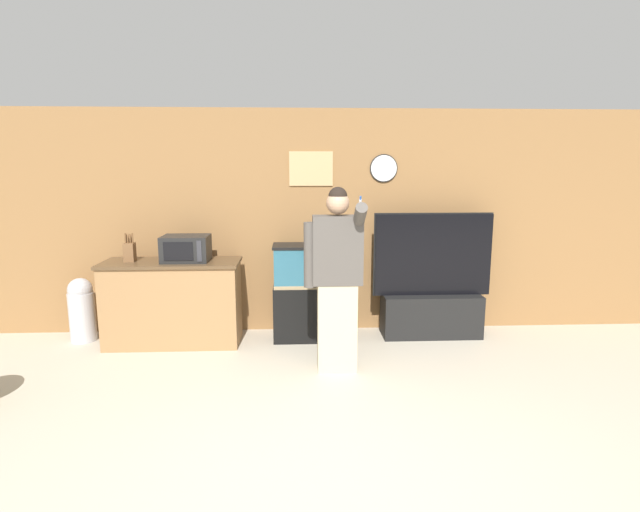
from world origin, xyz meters
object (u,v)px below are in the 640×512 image
at_px(aquarium_on_stand, 309,292).
at_px(trash_bin, 82,309).
at_px(knife_block, 130,251).
at_px(microwave, 186,248).
at_px(counter_island, 173,302).
at_px(tv_on_stand, 431,300).
at_px(person_standing, 336,277).

xyz_separation_m(aquarium_on_stand, trash_bin, (-2.56, 0.05, -0.18)).
relative_size(knife_block, trash_bin, 0.43).
bearing_deg(knife_block, microwave, -0.03).
xyz_separation_m(microwave, aquarium_on_stand, (1.34, 0.08, -0.52)).
relative_size(counter_island, trash_bin, 2.05).
bearing_deg(knife_block, tv_on_stand, 2.02).
height_order(knife_block, aquarium_on_stand, knife_block).
bearing_deg(counter_island, tv_on_stand, 2.38).
xyz_separation_m(microwave, person_standing, (1.57, -0.83, -0.15)).
distance_m(microwave, person_standing, 1.78).
bearing_deg(aquarium_on_stand, person_standing, -75.63).
relative_size(microwave, aquarium_on_stand, 0.45).
relative_size(microwave, trash_bin, 0.68).
height_order(person_standing, trash_bin, person_standing).
xyz_separation_m(counter_island, microwave, (0.17, 0.00, 0.60)).
xyz_separation_m(microwave, tv_on_stand, (2.75, 0.12, -0.65)).
xyz_separation_m(counter_island, aquarium_on_stand, (1.51, 0.08, 0.08)).
bearing_deg(aquarium_on_stand, microwave, -176.70).
xyz_separation_m(counter_island, tv_on_stand, (2.92, 0.12, -0.05)).
xyz_separation_m(knife_block, aquarium_on_stand, (1.94, 0.08, -0.50)).
xyz_separation_m(counter_island, knife_block, (-0.44, 0.00, 0.58)).
distance_m(microwave, aquarium_on_stand, 1.44).
relative_size(knife_block, aquarium_on_stand, 0.29).
relative_size(microwave, tv_on_stand, 0.35).
relative_size(counter_island, person_standing, 0.84).
height_order(counter_island, microwave, microwave).
xyz_separation_m(knife_block, tv_on_stand, (3.36, 0.12, -0.62)).
distance_m(tv_on_stand, trash_bin, 3.98).
height_order(microwave, aquarium_on_stand, microwave).
bearing_deg(tv_on_stand, trash_bin, 179.87).
relative_size(knife_block, person_standing, 0.18).
bearing_deg(knife_block, aquarium_on_stand, 2.27).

